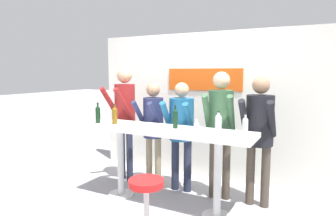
% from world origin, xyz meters
% --- Properties ---
extents(ground_plane, '(40.00, 40.00, 0.00)m').
position_xyz_m(ground_plane, '(0.00, 0.00, 0.00)').
color(ground_plane, '#9E9EA3').
extents(back_wall, '(3.90, 0.12, 2.40)m').
position_xyz_m(back_wall, '(0.00, 1.37, 1.21)').
color(back_wall, silver).
rests_on(back_wall, ground_plane).
extents(tasting_table, '(2.30, 0.58, 1.04)m').
position_xyz_m(tasting_table, '(0.00, 0.00, 0.87)').
color(tasting_table, white).
rests_on(tasting_table, ground_plane).
extents(bar_stool, '(0.40, 0.40, 0.62)m').
position_xyz_m(bar_stool, '(0.17, -0.74, 0.41)').
color(bar_stool, silver).
rests_on(bar_stool, ground_plane).
extents(person_far_left, '(0.45, 0.58, 1.82)m').
position_xyz_m(person_far_left, '(-1.02, 0.54, 1.15)').
color(person_far_left, '#23283D').
rests_on(person_far_left, ground_plane).
extents(person_left, '(0.39, 0.51, 1.60)m').
position_xyz_m(person_left, '(-0.49, 0.53, 1.00)').
color(person_left, gray).
rests_on(person_left, ground_plane).
extents(person_center_left, '(0.45, 0.53, 1.61)m').
position_xyz_m(person_center_left, '(-0.03, 0.56, 0.99)').
color(person_center_left, '#23283D').
rests_on(person_center_left, ground_plane).
extents(person_center, '(0.45, 0.57, 1.76)m').
position_xyz_m(person_center, '(0.56, 0.55, 1.10)').
color(person_center, '#473D33').
rests_on(person_center, ground_plane).
extents(person_center_right, '(0.42, 0.53, 1.70)m').
position_xyz_m(person_center_right, '(1.08, 0.56, 1.06)').
color(person_center_right, '#473D33').
rests_on(person_center_right, ground_plane).
extents(wine_bottle_0, '(0.07, 0.07, 0.29)m').
position_xyz_m(wine_bottle_0, '(-1.02, -0.10, 1.17)').
color(wine_bottle_0, black).
rests_on(wine_bottle_0, tasting_table).
extents(wine_bottle_1, '(0.07, 0.07, 0.27)m').
position_xyz_m(wine_bottle_1, '(-0.77, -0.04, 1.17)').
color(wine_bottle_1, brown).
rests_on(wine_bottle_1, tasting_table).
extents(wine_bottle_2, '(0.08, 0.08, 0.26)m').
position_xyz_m(wine_bottle_2, '(0.71, 0.02, 1.16)').
color(wine_bottle_2, '#B7BCC1').
rests_on(wine_bottle_2, tasting_table).
extents(wine_bottle_3, '(0.06, 0.06, 0.27)m').
position_xyz_m(wine_bottle_3, '(1.04, -0.08, 1.16)').
color(wine_bottle_3, '#B7BCC1').
rests_on(wine_bottle_3, tasting_table).
extents(wine_bottle_4, '(0.06, 0.06, 0.30)m').
position_xyz_m(wine_bottle_4, '(0.13, 0.05, 1.17)').
color(wine_bottle_4, black).
rests_on(wine_bottle_4, tasting_table).
extents(wine_glass_0, '(0.07, 0.07, 0.18)m').
position_xyz_m(wine_glass_0, '(0.48, -0.10, 1.16)').
color(wine_glass_0, silver).
rests_on(wine_glass_0, tasting_table).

